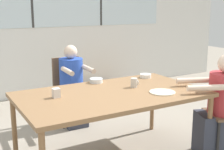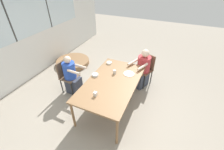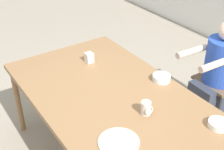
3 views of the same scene
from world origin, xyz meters
The scene contains 13 objects.
ground_plane centered at (0.00, 0.00, 0.00)m, with size 16.00×16.00×0.00m, color gray.
wall_back_with_windows centered at (0.00, 2.76, 1.43)m, with size 8.40×0.08×2.80m.
dining_table centered at (0.00, 0.00, 0.69)m, with size 1.84×1.06×0.74m.
chair_for_woman_green_shirt centered at (0.06, 1.33, 0.53)m, with size 0.42×0.42×0.88m.
chair_for_man_blue_shirt centered at (1.24, -0.49, 0.53)m, with size 0.52×0.52×0.88m.
person_woman_green_shirt centered at (0.05, 1.16, 0.48)m, with size 0.36×0.60×1.08m.
person_man_blue_shirt centered at (1.08, -0.43, 0.49)m, with size 0.70×0.54×1.10m.
coffee_mug centered at (0.31, 0.07, 0.78)m, with size 0.08×0.07×0.10m.
milk_carton_small centered at (-0.54, 0.12, 0.78)m, with size 0.07×0.07×0.09m.
bowl_white_shallow centered at (0.68, 0.38, 0.76)m, with size 0.13×0.13×0.04m.
bowl_cereal centered at (0.05, 0.45, 0.76)m, with size 0.14×0.14×0.05m.
plate_tortillas centered at (0.44, -0.24, 0.74)m, with size 0.26×0.26×0.01m.
folded_table_stack centered at (1.26, 2.07, 0.07)m, with size 1.14×1.14×0.15m.
Camera 2 is at (-2.37, -1.05, 2.76)m, focal length 24.00 mm.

